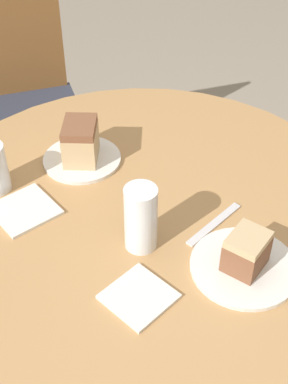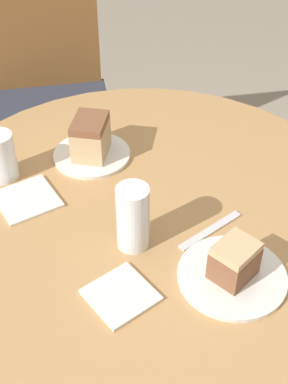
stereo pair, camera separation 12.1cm
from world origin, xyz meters
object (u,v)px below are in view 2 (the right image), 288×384
object	(u,v)px
chair	(50,97)
plate_far	(92,155)
glass_water	(1,159)
plate_near	(232,276)
cake_slice_near	(234,261)
glass_lemonade	(133,220)
cake_slice_far	(91,137)

from	to	relation	value
chair	plate_far	xyz separation A→B (m)	(-0.00, -0.74, 0.24)
plate_far	glass_water	size ratio (longest dim) A/B	1.63
plate_near	cake_slice_near	bearing A→B (deg)	180.00
plate_near	plate_far	distance (m)	0.51
glass_lemonade	plate_near	bearing A→B (deg)	-44.16
chair	glass_lemonade	world-z (taller)	chair
cake_slice_near	glass_water	size ratio (longest dim) A/B	0.89
chair	plate_near	xyz separation A→B (m)	(0.16, -1.23, 0.24)
glass_water	glass_lemonade	bearing A→B (deg)	-54.00
cake_slice_near	glass_lemonade	distance (m)	0.22
cake_slice_far	plate_far	bearing A→B (deg)	-116.57
plate_near	glass_lemonade	distance (m)	0.23
plate_far	glass_lemonade	bearing A→B (deg)	-88.73
plate_far	cake_slice_near	bearing A→B (deg)	-71.14
chair	plate_far	world-z (taller)	chair
plate_near	glass_water	size ratio (longest dim) A/B	1.80
plate_far	cake_slice_far	size ratio (longest dim) A/B	1.50
chair	glass_water	bearing A→B (deg)	-98.77
plate_far	glass_lemonade	distance (m)	0.34
plate_near	cake_slice_near	world-z (taller)	cake_slice_near
chair	glass_lemonade	xyz separation A→B (m)	(0.00, -1.07, 0.31)
cake_slice_near	glass_lemonade	bearing A→B (deg)	135.84
glass_water	plate_far	bearing A→B (deg)	3.34
plate_near	cake_slice_near	xyz separation A→B (m)	(-0.00, 0.00, 0.05)
glass_lemonade	glass_water	distance (m)	0.40
plate_far	cake_slice_near	world-z (taller)	cake_slice_near
plate_far	glass_lemonade	xyz separation A→B (m)	(0.01, -0.33, 0.06)
cake_slice_near	cake_slice_far	bearing A→B (deg)	108.86
cake_slice_near	glass_water	xyz separation A→B (m)	(-0.39, 0.47, 0.00)
plate_near	glass_lemonade	world-z (taller)	glass_lemonade
glass_lemonade	plate_far	bearing A→B (deg)	91.27
plate_near	glass_water	world-z (taller)	glass_water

